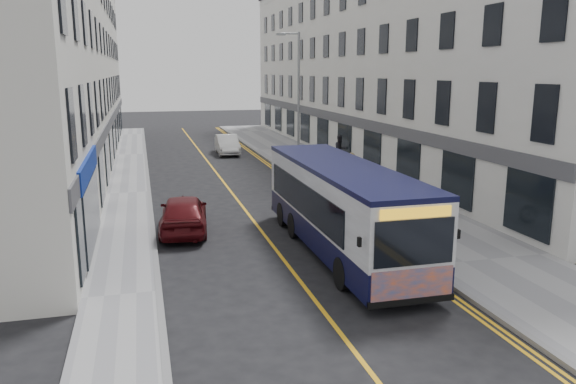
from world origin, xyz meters
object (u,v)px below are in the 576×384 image
city_bus (341,205)px  car_white (227,145)px  bicycle (430,217)px  pedestrian_far (340,150)px  streetlamp (297,100)px  car_maroon (184,213)px  pedestrian_near (352,170)px

city_bus → car_white: (-0.22, 23.46, -0.94)m
city_bus → bicycle: (3.92, 1.13, -0.97)m
pedestrian_far → car_white: pedestrian_far is taller
streetlamp → city_bus: bearing=-99.3°
bicycle → pedestrian_far: 15.53m
streetlamp → car_maroon: (-7.02, -9.24, -3.65)m
pedestrian_far → pedestrian_near: bearing=-117.2°
car_maroon → bicycle: bearing=168.9°
car_maroon → pedestrian_far: bearing=-124.6°
streetlamp → pedestrian_near: bearing=-60.8°
bicycle → car_white: 22.71m
streetlamp → car_maroon: bearing=-127.2°
bicycle → streetlamp: bearing=0.4°
pedestrian_near → car_maroon: 10.66m
pedestrian_near → car_white: size_ratio=0.42×
streetlamp → car_maroon: size_ratio=1.87×
pedestrian_near → car_white: bearing=99.2°
bicycle → city_bus: bearing=98.1°
bicycle → car_maroon: bearing=65.0°
streetlamp → car_maroon: streetlamp is taller
city_bus → car_white: 23.48m
bicycle → car_maroon: 9.19m
car_maroon → car_white: bearing=-97.4°
streetlamp → city_bus: size_ratio=0.78×
pedestrian_far → car_white: 9.31m
streetlamp → pedestrian_near: size_ratio=4.54×
bicycle → car_white: bearing=2.5°
bicycle → pedestrian_far: size_ratio=1.11×
city_bus → pedestrian_near: 10.43m
bicycle → car_maroon: car_maroon is taller
streetlamp → city_bus: 13.51m
pedestrian_far → car_white: (-6.20, 6.94, -0.35)m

